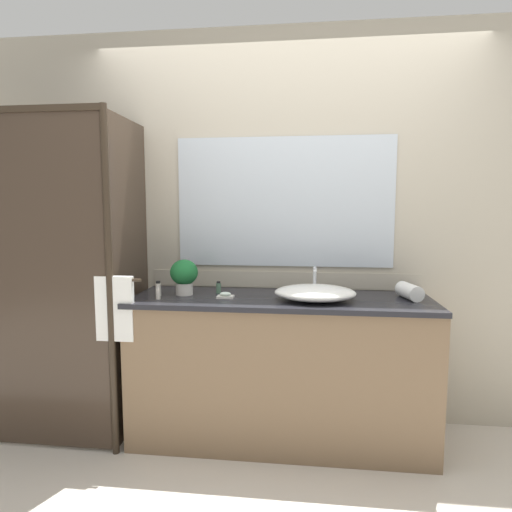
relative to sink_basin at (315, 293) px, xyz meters
name	(u,v)px	position (x,y,z in m)	size (l,w,h in m)	color
ground_plane	(280,439)	(-0.20, 0.06, -0.94)	(8.00, 8.00, 0.00)	beige
wall_back_with_mirror	(284,228)	(-0.20, 0.40, 0.36)	(4.40, 0.06, 2.60)	#B2A893
vanity_cabinet	(280,369)	(-0.20, 0.07, -0.49)	(1.80, 0.58, 0.90)	brown
shower_enclosure	(64,279)	(-1.48, -0.13, 0.07)	(1.20, 0.59, 2.00)	#2D2319
sink_basin	(315,293)	(0.00, 0.00, 0.00)	(0.47, 0.36, 0.09)	white
faucet	(315,285)	(0.00, 0.18, 0.01)	(0.17, 0.14, 0.17)	silver
potted_plant	(184,275)	(-0.80, 0.07, 0.08)	(0.17, 0.17, 0.22)	beige
soap_dish	(225,295)	(-0.53, 0.01, -0.03)	(0.10, 0.07, 0.04)	silver
amenity_bottle_body_wash	(219,288)	(-0.60, 0.14, -0.01)	(0.03, 0.03, 0.08)	#4C7056
amenity_bottle_conditioner	(158,293)	(-0.92, -0.08, -0.01)	(0.03, 0.03, 0.08)	silver
amenity_bottle_lotion	(158,289)	(-0.96, 0.02, 0.00)	(0.03, 0.03, 0.09)	silver
rolled_towel_near_edge	(409,291)	(0.56, 0.10, 0.00)	(0.09, 0.09, 0.20)	white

